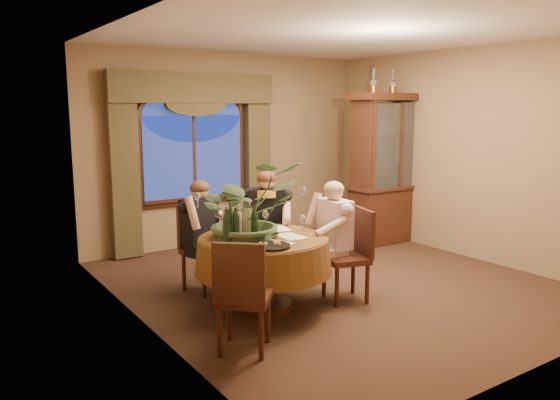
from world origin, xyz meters
TOP-DOWN VIEW (x-y plane):
  - floor at (0.00, 0.00)m, footprint 5.00×5.00m
  - wall_back at (0.00, 2.50)m, footprint 4.50×0.00m
  - wall_right at (2.25, 0.00)m, footprint 0.00×5.00m
  - ceiling at (0.00, 0.00)m, footprint 5.00×5.00m
  - window at (-0.60, 2.43)m, footprint 1.62×0.10m
  - arched_transom at (-0.60, 2.43)m, footprint 1.60×0.06m
  - drapery_left at (-1.63, 2.38)m, footprint 0.38×0.14m
  - drapery_right at (0.43, 2.38)m, footprint 0.38×0.14m
  - swag_valance at (-0.60, 2.35)m, footprint 2.45×0.16m
  - dining_table at (-1.12, -0.25)m, footprint 1.50×1.50m
  - china_cabinet at (1.99, 1.13)m, footprint 1.37×0.54m
  - oil_lamp_left at (1.61, 1.13)m, footprint 0.11×0.11m
  - oil_lamp_center at (1.99, 1.13)m, footprint 0.11×0.11m
  - oil_lamp_right at (2.37, 1.13)m, footprint 0.11×0.11m
  - chair_right at (-0.27, -0.50)m, footprint 0.52×0.52m
  - chair_back_right at (-0.61, 0.59)m, footprint 0.58×0.58m
  - chair_back at (-1.34, 0.61)m, footprint 0.51×0.51m
  - chair_front_left at (-1.75, -0.95)m, footprint 0.59×0.59m
  - person_pink at (-0.27, -0.32)m, footprint 0.45×0.48m
  - person_back at (-1.40, 0.62)m, footprint 0.54×0.52m
  - person_scarf at (-0.62, 0.47)m, footprint 0.63×0.62m
  - stoneware_vase at (-1.23, -0.11)m, footprint 0.15×0.15m
  - centerpiece_plant at (-1.24, -0.13)m, footprint 1.00×1.11m
  - olive_bowl at (-1.09, -0.33)m, footprint 0.16×0.16m
  - cheese_platter at (-1.28, -0.64)m, footprint 0.35×0.35m
  - wine_bottle_0 at (-1.36, -0.17)m, footprint 0.07×0.07m
  - wine_bottle_1 at (-1.56, -0.30)m, footprint 0.07×0.07m
  - wine_bottle_2 at (-1.28, -0.34)m, footprint 0.07×0.07m
  - wine_bottle_3 at (-1.45, -0.27)m, footprint 0.07×0.07m
  - wine_bottle_4 at (-1.50, -0.17)m, footprint 0.07×0.07m
  - wine_bottle_5 at (-1.39, -0.08)m, footprint 0.07×0.07m
  - tasting_paper_0 at (-0.90, -0.40)m, footprint 0.23×0.31m
  - tasting_paper_1 at (-0.81, -0.03)m, footprint 0.29×0.35m
  - tasting_paper_2 at (-1.17, -0.56)m, footprint 0.31×0.36m
  - wine_glass_person_pink at (-0.67, -0.29)m, footprint 0.07×0.07m
  - wine_glass_person_back at (-1.26, 0.18)m, footprint 0.07×0.07m
  - wine_glass_person_scarf at (-0.87, 0.12)m, footprint 0.07×0.07m

SIDE VIEW (x-z plane):
  - floor at x=0.00m, z-range 0.00..0.00m
  - dining_table at x=-1.12m, z-range 0.00..0.75m
  - chair_right at x=-0.27m, z-range 0.00..0.96m
  - chair_back_right at x=-0.61m, z-range 0.00..0.96m
  - chair_back at x=-1.34m, z-range 0.00..0.96m
  - chair_front_left at x=-1.75m, z-range 0.00..0.96m
  - person_back at x=-1.40m, z-range 0.00..1.24m
  - person_pink at x=-0.27m, z-range 0.00..1.25m
  - person_scarf at x=-0.62m, z-range 0.00..1.31m
  - tasting_paper_0 at x=-0.90m, z-range 0.75..0.76m
  - tasting_paper_1 at x=-0.81m, z-range 0.75..0.76m
  - tasting_paper_2 at x=-1.17m, z-range 0.75..0.76m
  - cheese_platter at x=-1.28m, z-range 0.75..0.77m
  - olive_bowl at x=-1.09m, z-range 0.75..0.80m
  - wine_glass_person_pink at x=-0.67m, z-range 0.75..0.93m
  - wine_glass_person_back at x=-1.26m, z-range 0.75..0.93m
  - wine_glass_person_scarf at x=-0.87m, z-range 0.75..0.93m
  - stoneware_vase at x=-1.23m, z-range 0.75..1.03m
  - wine_bottle_0 at x=-1.36m, z-range 0.75..1.08m
  - wine_bottle_1 at x=-1.56m, z-range 0.75..1.08m
  - wine_bottle_2 at x=-1.28m, z-range 0.75..1.08m
  - wine_bottle_3 at x=-1.45m, z-range 0.75..1.08m
  - wine_bottle_4 at x=-1.50m, z-range 0.75..1.08m
  - wine_bottle_5 at x=-1.39m, z-range 0.75..1.08m
  - china_cabinet at x=1.99m, z-range 0.00..2.21m
  - drapery_left at x=-1.63m, z-range 0.02..2.34m
  - drapery_right at x=0.43m, z-range 0.02..2.34m
  - window at x=-0.60m, z-range 0.64..1.96m
  - centerpiece_plant at x=-1.24m, z-range 0.95..1.82m
  - wall_back at x=0.00m, z-range -0.85..3.65m
  - wall_right at x=2.25m, z-range -1.10..3.90m
  - arched_transom at x=-0.60m, z-range 1.86..2.30m
  - swag_valance at x=-0.60m, z-range 2.07..2.49m
  - oil_lamp_left at x=1.61m, z-range 2.21..2.55m
  - oil_lamp_center at x=1.99m, z-range 2.21..2.55m
  - oil_lamp_right at x=2.37m, z-range 2.21..2.55m
  - ceiling at x=0.00m, z-range 2.80..2.80m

